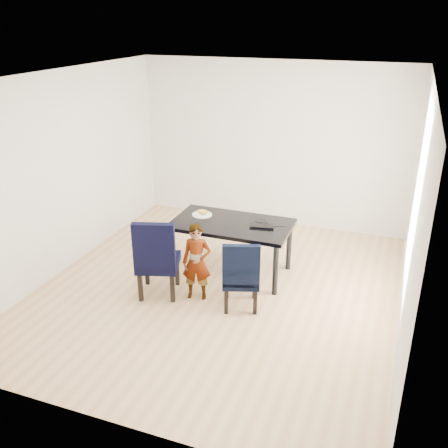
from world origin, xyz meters
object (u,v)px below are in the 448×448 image
(chair_left, at_px, (158,256))
(plate, at_px, (202,215))
(dining_table, at_px, (232,248))
(child, at_px, (197,262))
(laptop, at_px, (262,225))
(chair_right, at_px, (241,273))

(chair_left, height_order, plate, chair_left)
(dining_table, height_order, plate, plate)
(chair_left, relative_size, child, 1.07)
(dining_table, distance_m, laptop, 0.57)
(child, xyz_separation_m, plate, (-0.29, 0.89, 0.26))
(chair_right, distance_m, plate, 1.29)
(dining_table, height_order, chair_left, chair_left)
(child, relative_size, laptop, 3.12)
(plate, xyz_separation_m, laptop, (0.89, -0.07, 0.00))
(chair_right, xyz_separation_m, plate, (-0.87, 0.89, 0.30))
(dining_table, relative_size, chair_right, 1.75)
(chair_left, bearing_deg, laptop, 21.50)
(chair_right, bearing_deg, dining_table, 98.32)
(plate, bearing_deg, chair_left, -102.24)
(child, bearing_deg, dining_table, 62.92)
(dining_table, relative_size, chair_left, 1.51)
(chair_left, height_order, laptop, chair_left)
(dining_table, height_order, child, child)
(plate, distance_m, laptop, 0.90)
(dining_table, xyz_separation_m, chair_left, (-0.69, -0.84, 0.16))
(child, relative_size, plate, 3.61)
(chair_left, height_order, chair_right, chair_left)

